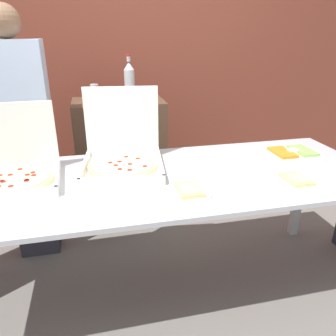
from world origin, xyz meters
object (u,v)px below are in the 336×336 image
paper_plate_front_left (189,191)px  soda_can_silver (95,92)px  paper_plate_front_center (297,180)px  soda_can_colored (131,89)px  person_guest_plaid (23,137)px  pizza_box_far_left (19,169)px  pizza_box_near_left (123,155)px  soda_bottle (129,81)px  veggie_tray (292,154)px

paper_plate_front_left → soda_can_silver: size_ratio=1.94×
paper_plate_front_center → soda_can_colored: bearing=118.1°
paper_plate_front_left → person_guest_plaid: (-0.92, 0.90, 0.08)m
pizza_box_far_left → paper_plate_front_center: size_ratio=1.72×
paper_plate_front_center → soda_can_silver: soda_can_silver is taller
pizza_box_near_left → soda_bottle: (0.15, 0.82, 0.32)m
pizza_box_near_left → paper_plate_front_center: 0.99m
pizza_box_far_left → veggie_tray: 1.65m
pizza_box_near_left → person_guest_plaid: size_ratio=0.30×
paper_plate_front_left → soda_bottle: soda_bottle is taller
paper_plate_front_center → veggie_tray: size_ratio=0.78×
paper_plate_front_center → soda_can_silver: (-1.02, 1.30, 0.30)m
soda_can_colored → paper_plate_front_left: bearing=-84.9°
pizza_box_far_left → veggie_tray: (1.65, 0.01, -0.05)m
pizza_box_far_left → person_guest_plaid: bearing=94.0°
veggie_tray → paper_plate_front_center: bearing=-118.8°
veggie_tray → person_guest_plaid: size_ratio=0.19×
soda_can_colored → pizza_box_near_left: bearing=-100.3°
pizza_box_near_left → soda_bottle: size_ratio=1.50×
pizza_box_far_left → person_guest_plaid: (-0.07, 0.56, 0.02)m
pizza_box_near_left → soda_bottle: soda_bottle is taller
veggie_tray → soda_bottle: (-0.94, 0.89, 0.38)m
pizza_box_far_left → paper_plate_front_left: 0.92m
veggie_tray → person_guest_plaid: 1.81m
soda_can_colored → person_guest_plaid: (-0.80, -0.46, -0.22)m
soda_can_colored → person_guest_plaid: bearing=-150.2°
pizza_box_near_left → veggie_tray: pizza_box_near_left is taller
soda_can_silver → soda_can_colored: size_ratio=1.00×
veggie_tray → paper_plate_front_left: bearing=-156.8°
paper_plate_front_left → veggie_tray: (0.80, 0.34, 0.01)m
pizza_box_near_left → soda_can_colored: size_ratio=4.20×
soda_bottle → soda_can_silver: 0.30m
pizza_box_near_left → veggie_tray: bearing=2.7°
soda_can_silver → person_guest_plaid: 0.68m
pizza_box_far_left → soda_can_colored: bearing=51.4°
pizza_box_far_left → person_guest_plaid: size_ratio=0.25×
pizza_box_near_left → soda_can_colored: pizza_box_near_left is taller
soda_can_silver → paper_plate_front_center: bearing=-51.9°
paper_plate_front_left → paper_plate_front_center: size_ratio=0.94×
pizza_box_near_left → paper_plate_front_center: (0.90, -0.42, -0.07)m
person_guest_plaid → veggie_tray: bearing=162.0°
soda_can_silver → person_guest_plaid: person_guest_plaid is taller
pizza_box_near_left → paper_plate_front_center: size_ratio=2.04×
soda_bottle → paper_plate_front_center: bearing=-58.9°
veggie_tray → soda_can_colored: (-0.92, 1.02, 0.29)m
paper_plate_front_center → veggie_tray: (0.19, 0.35, 0.01)m
veggie_tray → pizza_box_far_left: bearing=-179.8°
pizza_box_near_left → soda_bottle: 0.89m
paper_plate_front_center → soda_can_silver: size_ratio=2.06×
veggie_tray → soda_can_colored: size_ratio=2.63×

